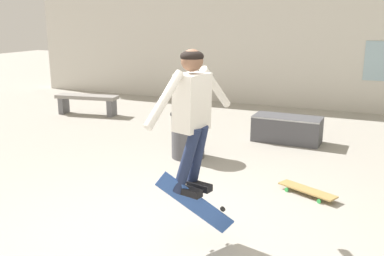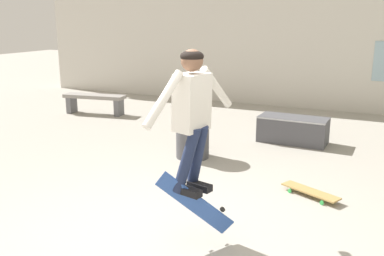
{
  "view_description": "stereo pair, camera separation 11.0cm",
  "coord_description": "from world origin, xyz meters",
  "px_view_note": "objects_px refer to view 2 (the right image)",
  "views": [
    {
      "loc": [
        1.76,
        -3.47,
        2.2
      ],
      "look_at": [
        0.19,
        0.18,
        1.17
      ],
      "focal_mm": 40.0,
      "sensor_mm": 36.0,
      "label": 1
    },
    {
      "loc": [
        1.86,
        -3.43,
        2.2
      ],
      "look_at": [
        0.19,
        0.18,
        1.17
      ],
      "focal_mm": 40.0,
      "sensor_mm": 36.0,
      "label": 2
    }
  ],
  "objects_px": {
    "park_bench": "(95,100)",
    "trash_bin": "(193,134)",
    "skater": "(192,109)",
    "skateboard_resting": "(310,191)",
    "skateboard_flipping": "(194,203)",
    "skate_ledge": "(293,130)"
  },
  "relations": [
    {
      "from": "trash_bin",
      "to": "skateboard_resting",
      "type": "xyz_separation_m",
      "value": [
        2.02,
        -0.82,
        -0.32
      ]
    },
    {
      "from": "park_bench",
      "to": "trash_bin",
      "type": "xyz_separation_m",
      "value": [
        3.42,
        -1.95,
        0.06
      ]
    },
    {
      "from": "skate_ledge",
      "to": "skateboard_resting",
      "type": "bearing_deg",
      "value": -71.09
    },
    {
      "from": "trash_bin",
      "to": "skateboard_resting",
      "type": "bearing_deg",
      "value": -22.1
    },
    {
      "from": "skate_ledge",
      "to": "skater",
      "type": "relative_size",
      "value": 0.87
    },
    {
      "from": "skate_ledge",
      "to": "skateboard_resting",
      "type": "distance_m",
      "value": 2.46
    },
    {
      "from": "park_bench",
      "to": "skater",
      "type": "height_order",
      "value": "skater"
    },
    {
      "from": "trash_bin",
      "to": "skater",
      "type": "height_order",
      "value": "skater"
    },
    {
      "from": "skater",
      "to": "skateboard_flipping",
      "type": "distance_m",
      "value": 0.93
    },
    {
      "from": "park_bench",
      "to": "skateboard_resting",
      "type": "bearing_deg",
      "value": -35.93
    },
    {
      "from": "park_bench",
      "to": "trash_bin",
      "type": "relative_size",
      "value": 2.05
    },
    {
      "from": "skateboard_flipping",
      "to": "skateboard_resting",
      "type": "bearing_deg",
      "value": 45.53
    },
    {
      "from": "trash_bin",
      "to": "skateboard_resting",
      "type": "relative_size",
      "value": 0.94
    },
    {
      "from": "skate_ledge",
      "to": "skater",
      "type": "distance_m",
      "value": 4.09
    },
    {
      "from": "skate_ledge",
      "to": "skateboard_flipping",
      "type": "height_order",
      "value": "skateboard_flipping"
    },
    {
      "from": "skate_ledge",
      "to": "skater",
      "type": "bearing_deg",
      "value": -91.03
    },
    {
      "from": "skater",
      "to": "skate_ledge",
      "type": "bearing_deg",
      "value": 100.48
    },
    {
      "from": "trash_bin",
      "to": "skateboard_flipping",
      "type": "relative_size",
      "value": 0.94
    },
    {
      "from": "skate_ledge",
      "to": "skateboard_flipping",
      "type": "xyz_separation_m",
      "value": [
        -0.14,
        -3.98,
        0.19
      ]
    },
    {
      "from": "park_bench",
      "to": "skater",
      "type": "relative_size",
      "value": 1.07
    },
    {
      "from": "skater",
      "to": "skateboard_resting",
      "type": "bearing_deg",
      "value": 73.21
    },
    {
      "from": "skater",
      "to": "skateboard_flipping",
      "type": "height_order",
      "value": "skater"
    }
  ]
}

